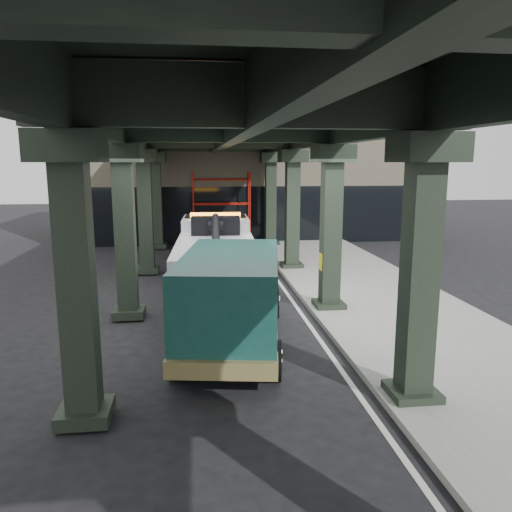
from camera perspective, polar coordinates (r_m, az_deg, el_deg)
ground at (r=13.25m, az=-0.45°, el=-9.19°), size 90.00×90.00×0.00m
sidewalk at (r=16.17m, az=14.84°, el=-5.59°), size 5.00×40.00×0.15m
lane_stripe at (r=15.39m, az=5.04°, el=-6.36°), size 0.12×38.00×0.01m
viaduct at (r=14.45m, az=-3.04°, el=14.46°), size 7.40×32.00×6.40m
building at (r=32.57m, az=-0.96°, el=9.78°), size 22.00×10.00×8.00m
scaffolding at (r=27.17m, az=-3.98°, el=5.58°), size 3.08×0.88×4.00m
tow_truck at (r=16.76m, az=-4.58°, el=-0.12°), size 2.85×8.71×2.82m
towed_van at (r=12.18m, az=-2.76°, el=-4.64°), size 3.14×6.19×2.40m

